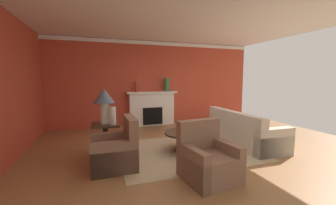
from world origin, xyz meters
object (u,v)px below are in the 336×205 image
(side_table, at_px, (106,137))
(vase_mantel_right, at_px, (167,85))
(vase_mantel_left, at_px, (136,87))
(vase_on_side_table, at_px, (112,116))
(sofa, at_px, (244,132))
(table_lamp, at_px, (104,99))
(armchair_near_window, at_px, (116,152))
(armchair_facing_fireplace, at_px, (208,161))
(fireplace, at_px, (152,109))
(coffee_table, at_px, (186,137))

(side_table, bearing_deg, vase_mantel_right, 48.74)
(vase_mantel_left, bearing_deg, vase_on_side_table, -110.41)
(sofa, distance_m, vase_mantel_right, 3.26)
(table_lamp, relative_size, vase_mantel_left, 2.08)
(armchair_near_window, bearing_deg, vase_mantel_left, 73.15)
(vase_on_side_table, bearing_deg, side_table, 141.34)
(sofa, height_order, table_lamp, table_lamp)
(armchair_facing_fireplace, bearing_deg, fireplace, 87.98)
(coffee_table, bearing_deg, side_table, 170.37)
(coffee_table, relative_size, vase_on_side_table, 2.68)
(fireplace, relative_size, coffee_table, 1.80)
(sofa, height_order, armchair_near_window, armchair_near_window)
(vase_mantel_right, bearing_deg, side_table, -131.26)
(side_table, relative_size, table_lamp, 0.93)
(armchair_facing_fireplace, bearing_deg, armchair_near_window, 145.89)
(coffee_table, relative_size, vase_mantel_right, 2.12)
(coffee_table, distance_m, side_table, 1.78)
(fireplace, relative_size, side_table, 2.57)
(vase_mantel_left, bearing_deg, armchair_near_window, -106.85)
(side_table, height_order, vase_mantel_right, vase_mantel_right)
(fireplace, bearing_deg, sofa, -60.19)
(fireplace, height_order, sofa, fireplace)
(fireplace, bearing_deg, table_lamp, -123.03)
(side_table, xyz_separation_m, vase_mantel_left, (1.15, 2.56, 0.99))
(fireplace, height_order, vase_on_side_table, fireplace)
(armchair_facing_fireplace, bearing_deg, vase_mantel_left, 95.39)
(armchair_facing_fireplace, relative_size, coffee_table, 0.95)
(armchair_near_window, bearing_deg, vase_on_side_table, 90.36)
(coffee_table, xyz_separation_m, side_table, (-1.76, 0.30, 0.06))
(sofa, relative_size, table_lamp, 2.82)
(vase_mantel_right, bearing_deg, armchair_near_window, -122.53)
(sofa, distance_m, side_table, 3.37)
(armchair_near_window, bearing_deg, table_lamp, 102.04)
(vase_mantel_right, bearing_deg, vase_mantel_left, 180.00)
(coffee_table, xyz_separation_m, vase_mantel_right, (0.49, 2.86, 1.11))
(table_lamp, relative_size, vase_on_side_table, 2.01)
(armchair_near_window, distance_m, vase_mantel_right, 4.06)
(sofa, height_order, armchair_facing_fireplace, armchair_facing_fireplace)
(armchair_near_window, height_order, vase_mantel_left, vase_mantel_left)
(fireplace, distance_m, vase_mantel_left, 0.99)
(armchair_facing_fireplace, xyz_separation_m, coffee_table, (0.21, 1.37, 0.03))
(vase_on_side_table, height_order, vase_mantel_right, vase_mantel_right)
(sofa, distance_m, table_lamp, 3.50)
(armchair_facing_fireplace, height_order, vase_on_side_table, vase_on_side_table)
(armchair_near_window, height_order, vase_mantel_right, vase_mantel_right)
(side_table, distance_m, vase_on_side_table, 0.52)
(side_table, relative_size, vase_on_side_table, 1.88)
(armchair_near_window, distance_m, vase_mantel_left, 3.60)
(armchair_near_window, bearing_deg, armchair_facing_fireplace, -34.11)
(fireplace, height_order, table_lamp, table_lamp)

